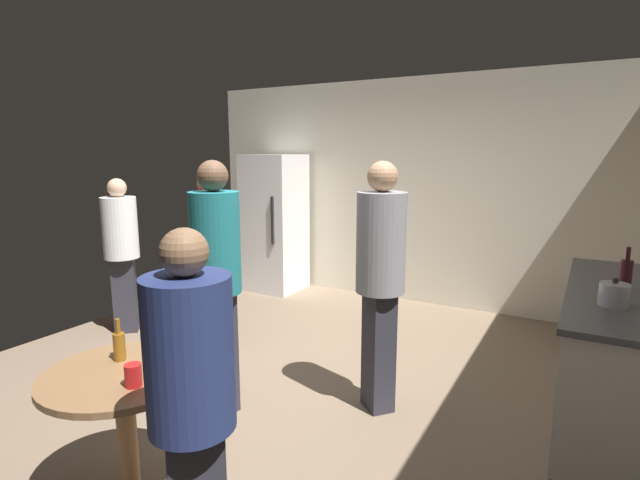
# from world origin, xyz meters

# --- Properties ---
(ground_plane) EXTENTS (5.20, 5.20, 0.10)m
(ground_plane) POSITION_xyz_m (0.00, 0.00, -0.05)
(ground_plane) COLOR #7A6651
(wall_back) EXTENTS (5.32, 0.06, 2.70)m
(wall_back) POSITION_xyz_m (0.00, 2.63, 1.35)
(wall_back) COLOR silver
(wall_back) RESTS_ON ground_plane
(refrigerator) EXTENTS (0.70, 0.68, 1.80)m
(refrigerator) POSITION_xyz_m (-1.59, 2.20, 0.90)
(refrigerator) COLOR white
(refrigerator) RESTS_ON ground_plane
(kitchen_counter) EXTENTS (0.64, 2.02, 0.90)m
(kitchen_counter) POSITION_xyz_m (2.28, 0.76, 0.45)
(kitchen_counter) COLOR beige
(kitchen_counter) RESTS_ON ground_plane
(kettle) EXTENTS (0.24, 0.17, 0.18)m
(kettle) POSITION_xyz_m (2.23, 0.36, 0.97)
(kettle) COLOR #B2B2B7
(kettle) RESTS_ON kitchen_counter
(wine_bottle_on_counter) EXTENTS (0.08, 0.08, 0.31)m
(wine_bottle_on_counter) POSITION_xyz_m (2.30, 0.73, 1.02)
(wine_bottle_on_counter) COLOR #3F141E
(wine_bottle_on_counter) RESTS_ON kitchen_counter
(foreground_table) EXTENTS (0.80, 0.80, 0.73)m
(foreground_table) POSITION_xyz_m (0.07, -1.52, 0.63)
(foreground_table) COLOR olive
(foreground_table) RESTS_ON ground_plane
(beer_bottle_amber) EXTENTS (0.06, 0.06, 0.23)m
(beer_bottle_amber) POSITION_xyz_m (-0.05, -1.43, 0.82)
(beer_bottle_amber) COLOR #8C5919
(beer_bottle_amber) RESTS_ON foreground_table
(beer_bottle_brown) EXTENTS (0.06, 0.06, 0.23)m
(beer_bottle_brown) POSITION_xyz_m (0.12, -1.32, 0.82)
(beer_bottle_brown) COLOR #593314
(beer_bottle_brown) RESTS_ON foreground_table
(plastic_cup_red) EXTENTS (0.08, 0.08, 0.11)m
(plastic_cup_red) POSITION_xyz_m (0.25, -1.59, 0.79)
(plastic_cup_red) COLOR red
(plastic_cup_red) RESTS_ON foreground_table
(person_in_navy_shirt) EXTENTS (0.48, 0.48, 1.56)m
(person_in_navy_shirt) POSITION_xyz_m (0.78, -1.74, 0.91)
(person_in_navy_shirt) COLOR #2D2D38
(person_in_navy_shirt) RESTS_ON ground_plane
(person_in_teal_shirt) EXTENTS (0.41, 0.41, 1.78)m
(person_in_teal_shirt) POSITION_xyz_m (-0.13, -0.57, 1.05)
(person_in_teal_shirt) COLOR #2D2D38
(person_in_teal_shirt) RESTS_ON ground_plane
(person_in_white_shirt) EXTENTS (0.48, 0.48, 1.58)m
(person_in_white_shirt) POSITION_xyz_m (-2.02, 0.13, 0.92)
(person_in_white_shirt) COLOR #2D2D38
(person_in_white_shirt) RESTS_ON ground_plane
(person_in_maroon_shirt) EXTENTS (0.39, 0.39, 1.65)m
(person_in_maroon_shirt) POSITION_xyz_m (-0.82, 0.12, 0.97)
(person_in_maroon_shirt) COLOR #2D2D38
(person_in_maroon_shirt) RESTS_ON ground_plane
(person_in_gray_shirt) EXTENTS (0.48, 0.48, 1.77)m
(person_in_gray_shirt) POSITION_xyz_m (0.83, 0.01, 1.04)
(person_in_gray_shirt) COLOR #2D2D38
(person_in_gray_shirt) RESTS_ON ground_plane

